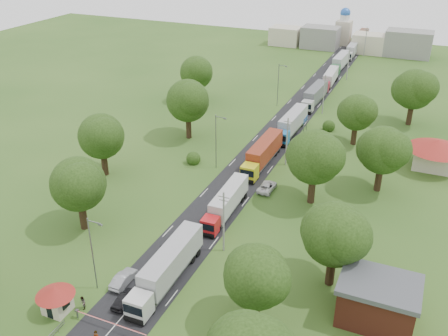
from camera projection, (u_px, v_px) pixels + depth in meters
The scene contains 42 objects.
ground at pixel (209, 216), 74.63m from camera, with size 260.00×260.00×0.00m, color #2E541C.
road at pixel (255, 162), 90.98m from camera, with size 8.00×200.00×0.04m, color black.
boom_barrier at pixel (100, 320), 54.27m from camera, with size 9.22×0.35×1.18m.
guard_booth at pixel (56, 296), 55.76m from camera, with size 4.40×4.40×3.45m.
info_sign at pixel (305, 122), 100.03m from camera, with size 0.12×3.10×4.10m.
pole_1 at pixel (224, 221), 64.83m from camera, with size 1.60×0.24×9.00m.
pole_2 at pixel (287, 141), 87.72m from camera, with size 1.60×0.24×9.00m.
pole_3 at pixel (324, 94), 110.60m from camera, with size 1.60×0.24×9.00m.
pole_4 at pixel (348, 63), 133.49m from camera, with size 1.60×0.24×9.00m.
pole_5 at pixel (365, 41), 156.38m from camera, with size 1.60×0.24×9.00m.
lamp_0 at pixel (93, 251), 57.65m from camera, with size 2.03×0.22×10.00m.
lamp_1 at pixel (217, 139), 86.26m from camera, with size 2.03×0.22×10.00m.
lamp_2 at pixel (279, 83), 114.87m from camera, with size 2.03×0.22×10.00m.
tree_2 at pixel (257, 276), 52.09m from camera, with size 8.00×8.00×10.10m.
tree_3 at pixel (335, 234), 57.86m from camera, with size 8.80×8.80×11.07m.
tree_4 at pixel (315, 157), 74.78m from camera, with size 9.60×9.60×12.05m.
tree_5 at pixel (383, 150), 78.41m from camera, with size 8.80×8.80×11.07m.
tree_6 at pixel (357, 112), 95.05m from camera, with size 8.00×8.00×10.10m.
tree_7 at pixel (414, 89), 103.58m from camera, with size 9.60×9.60×12.05m.
tree_10 at pixel (79, 183), 68.61m from camera, with size 8.80×8.80×11.07m.
tree_11 at pixel (102, 136), 83.35m from camera, with size 8.80×8.80×11.07m.
tree_12 at pixel (188, 100), 97.30m from camera, with size 9.60×9.60×12.05m.
tree_13 at pixel (197, 72), 116.75m from camera, with size 8.80×8.80×11.07m.
house_brick at pixel (377, 301), 54.42m from camera, with size 8.60×6.60×5.20m.
house_cream at pixel (437, 150), 86.88m from camera, with size 10.08×10.08×5.80m.
distant_town at pixel (352, 40), 162.71m from camera, with size 52.00×8.00×8.00m.
church at pixel (344, 29), 170.04m from camera, with size 5.00×5.00×12.30m.
truck_0 at pixel (168, 267), 60.30m from camera, with size 2.80×15.33×4.25m.
truck_1 at pixel (227, 202), 74.26m from camera, with size 2.63×13.55×3.75m.
truck_2 at pixel (263, 153), 88.82m from camera, with size 2.75×15.41×4.27m.
truck_3 at pixel (292, 123), 101.64m from camera, with size 2.93×15.06×4.17m.
truck_4 at pixel (315, 95), 117.42m from camera, with size 3.03×14.86×4.11m.
truck_5 at pixel (330, 78), 130.43m from camera, with size 2.85×13.50×3.73m.
truck_6 at pixel (340, 62), 143.95m from camera, with size 2.78×14.77×4.09m.
truck_7 at pixel (352, 50), 157.26m from camera, with size 2.67×13.73×3.80m.
truck_8 at pixel (361, 38), 171.98m from camera, with size 3.03×15.16×4.19m.
car_lane_front at pixel (124, 299), 57.54m from camera, with size 1.61×4.00×1.36m, color black.
car_lane_mid at pixel (124, 279), 60.65m from camera, with size 1.53×4.39×1.45m, color #94969B.
car_lane_rear at pixel (174, 242), 67.42m from camera, with size 2.02×4.96×1.44m, color black.
car_verge_near at pixel (267, 187), 81.19m from camera, with size 2.23×4.84×1.35m, color silver.
car_verge_far at pixel (294, 149), 94.07m from camera, with size 1.65×4.09×1.39m, color #53545A.
pedestrian_booth at pixel (83, 303), 56.66m from camera, with size 0.83×0.64×1.70m, color gray.
Camera 1 is at (27.23, -57.09, 40.33)m, focal length 40.00 mm.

